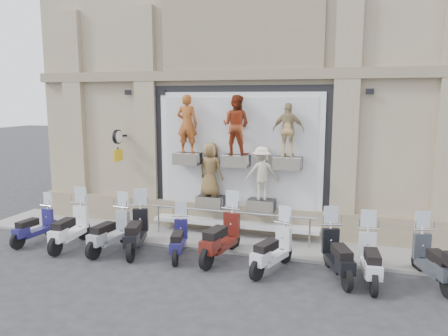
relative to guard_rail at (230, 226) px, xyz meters
The scene contains 16 objects.
ground 2.05m from the guard_rail, 90.00° to the right, with size 90.00×90.00×0.00m, color #29292C.
sidewalk 0.44m from the guard_rail, 90.00° to the left, with size 16.00×2.20×0.08m, color #999691.
building 7.46m from the guard_rail, 90.00° to the left, with size 14.00×8.60×12.00m, color tan, non-canonical shape.
shop_vitrine 2.09m from the guard_rail, 87.85° to the left, with size 5.60×0.87×4.30m.
guard_rail is the anchor object (origin of this frame).
clock_sign_bracket 4.57m from the guard_rail, behind, with size 0.10×0.80×1.02m.
scooter_a 5.70m from the guard_rail, 161.95° to the right, with size 0.50×1.70×1.38m, color #1B1752, non-canonical shape.
scooter_b 4.56m from the guard_rail, 156.78° to the right, with size 0.58×1.98×1.61m, color white, non-canonical shape.
scooter_c 3.41m from the guard_rail, 149.45° to the right, with size 0.56×1.91×1.55m, color #8E939A, non-canonical shape.
scooter_d 2.73m from the guard_rail, 144.46° to the right, with size 0.59×2.01×1.63m, color black, non-canonical shape.
scooter_e 1.86m from the guard_rail, 120.75° to the right, with size 0.49×1.69×1.37m, color #19154C, non-canonical shape.
scooter_f 1.49m from the guard_rail, 82.70° to the right, with size 0.61×2.10×1.71m, color #4F140D, non-canonical shape.
scooter_g 2.42m from the guard_rail, 48.22° to the right, with size 0.54×1.86×1.51m, color silver, non-canonical shape.
scooter_h 3.60m from the guard_rail, 28.73° to the right, with size 0.56×1.93×1.57m, color black, non-canonical shape.
scooter_i 4.27m from the guard_rail, 24.69° to the right, with size 0.56×1.91×1.55m, color silver, non-canonical shape.
scooter_j 5.42m from the guard_rail, 15.23° to the right, with size 0.55×1.90×1.54m, color #30343B, non-canonical shape.
Camera 1 is at (3.53, -9.79, 4.19)m, focal length 35.00 mm.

